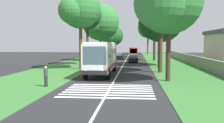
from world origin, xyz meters
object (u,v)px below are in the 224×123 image
roadside_tree_left_4 (100,23)px  roadside_tree_right_4 (154,24)px  roadside_tree_right_1 (159,6)px  utility_pole (159,37)px  coach_bus (102,56)px  roadside_tree_right_3 (160,21)px  roadside_tree_left_3 (86,16)px  roadside_tree_right_2 (167,3)px  roadside_tree_left_0 (113,36)px  trailing_car_0 (133,59)px  roadside_tree_left_1 (104,29)px  trailing_minibus_0 (134,51)px  roadside_tree_left_2 (80,10)px  pedestrian (46,76)px  roadside_tree_right_0 (147,29)px  trailing_car_1 (119,56)px

roadside_tree_left_4 → roadside_tree_right_4: (1.81, -10.97, -0.15)m
roadside_tree_right_1 → utility_pole: size_ratio=1.26×
coach_bus → roadside_tree_right_3: (12.16, -7.58, 4.88)m
roadside_tree_left_3 → roadside_tree_left_4: (10.53, -0.78, -0.38)m
roadside_tree_right_3 → utility_pole: 3.87m
roadside_tree_right_2 → roadside_tree_left_4: bearing=20.0°
roadside_tree_right_4 → utility_pole: bearing=178.6°
roadside_tree_left_0 → trailing_car_0: bearing=-168.9°
roadside_tree_left_1 → roadside_tree_right_2: 41.50m
trailing_minibus_0 → roadside_tree_right_4: size_ratio=0.61×
trailing_minibus_0 → roadside_tree_left_2: (-31.53, 7.15, 6.60)m
roadside_tree_left_4 → roadside_tree_right_4: bearing=-80.6°
roadside_tree_left_0 → roadside_tree_left_2: bearing=179.8°
coach_bus → pedestrian: (-8.82, 3.51, -1.24)m
roadside_tree_left_2 → roadside_tree_left_4: 17.16m
trailing_car_0 → roadside_tree_right_1: bearing=-169.0°
roadside_tree_left_1 → roadside_tree_left_2: bearing=-179.3°
trailing_car_0 → roadside_tree_left_3: 12.58m
roadside_tree_left_3 → pedestrian: (-21.37, -0.66, -7.11)m
coach_bus → roadside_tree_right_3: bearing=-31.9°
roadside_tree_left_1 → roadside_tree_left_3: roadside_tree_left_3 is taller
roadside_tree_left_2 → utility_pole: bearing=-73.3°
coach_bus → utility_pole: 11.95m
trailing_car_0 → roadside_tree_left_0: roadside_tree_left_0 is taller
trailing_minibus_0 → roadside_tree_left_4: 17.00m
roadside_tree_right_2 → utility_pole: bearing=-2.1°
trailing_minibus_0 → roadside_tree_right_3: 26.24m
roadside_tree_left_3 → roadside_tree_right_0: bearing=-15.9°
roadside_tree_right_1 → roadside_tree_left_2: bearing=72.5°
roadside_tree_left_1 → utility_pole: 28.65m
roadside_tree_left_0 → trailing_car_1: bearing=-171.8°
trailing_car_1 → roadside_tree_right_3: 19.52m
roadside_tree_left_2 → roadside_tree_left_3: 6.62m
coach_bus → trailing_car_1: coach_bus is taller
roadside_tree_left_0 → roadside_tree_right_4: size_ratio=0.95×
utility_pole → roadside_tree_right_4: bearing=-1.4°
roadside_tree_right_3 → roadside_tree_right_4: 12.74m
roadside_tree_left_2 → pedestrian: size_ratio=6.54×
roadside_tree_right_1 → roadside_tree_left_4: bearing=26.2°
roadside_tree_right_4 → pedestrian: bearing=161.8°
trailing_minibus_0 → roadside_tree_left_3: (-24.92, 7.49, 6.47)m
roadside_tree_left_3 → roadside_tree_right_3: size_ratio=0.98×
roadside_tree_left_4 → roadside_tree_right_3: (-10.92, -10.97, -0.62)m
roadside_tree_right_3 → utility_pole: (-2.92, 0.38, -2.51)m
roadside_tree_right_0 → roadside_tree_right_3: roadside_tree_right_0 is taller
roadside_tree_left_3 → utility_pole: size_ratio=1.21×
trailing_car_1 → pedestrian: (-37.87, 3.64, 0.24)m
trailing_car_1 → roadside_tree_left_4: 9.83m
trailing_minibus_0 → trailing_car_1: bearing=159.2°
roadside_tree_right_2 → utility_pole: roadside_tree_right_2 is taller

